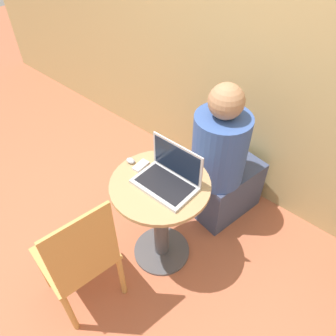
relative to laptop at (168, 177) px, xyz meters
The scene contains 8 objects.
ground_plane 0.78m from the laptop, 136.23° to the right, with size 12.00×12.00×0.00m, color #B26042.
back_wall 1.09m from the laptop, 92.12° to the left, with size 7.00×0.05×2.60m.
round_table 0.31m from the laptop, 136.23° to the right, with size 0.60×0.60×0.72m.
laptop is the anchor object (origin of this frame).
cell_phone 0.23m from the laptop, behind, with size 0.06×0.11×0.02m.
computer_mouse 0.30m from the laptop, behind, with size 0.06×0.04×0.03m.
chair_empty 0.68m from the laptop, 103.82° to the right, with size 0.46×0.46×0.93m.
person_seated 0.62m from the laptop, 85.81° to the left, with size 0.43×0.60×1.17m.
Camera 1 is at (0.91, -0.96, 2.11)m, focal length 35.00 mm.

